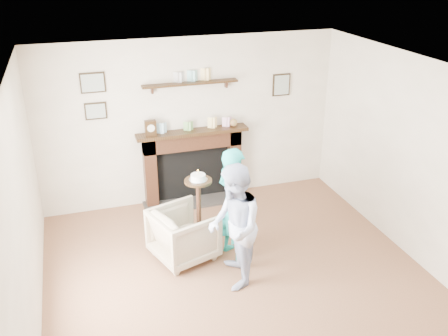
{
  "coord_description": "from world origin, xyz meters",
  "views": [
    {
      "loc": [
        -1.67,
        -4.4,
        3.65
      ],
      "look_at": [
        0.02,
        0.9,
        1.17
      ],
      "focal_mm": 40.0,
      "sensor_mm": 36.0,
      "label": 1
    }
  ],
  "objects_px": {
    "man": "(234,281)",
    "pedestal_table": "(199,200)",
    "armchair": "(185,256)",
    "woman": "(233,254)"
  },
  "relations": [
    {
      "from": "pedestal_table",
      "to": "woman",
      "type": "bearing_deg",
      "value": -40.44
    },
    {
      "from": "man",
      "to": "pedestal_table",
      "type": "xyz_separation_m",
      "value": [
        -0.19,
        0.86,
        0.69
      ]
    },
    {
      "from": "armchair",
      "to": "man",
      "type": "height_order",
      "value": "man"
    },
    {
      "from": "armchair",
      "to": "woman",
      "type": "distance_m",
      "value": 0.63
    },
    {
      "from": "pedestal_table",
      "to": "armchair",
      "type": "bearing_deg",
      "value": -144.49
    },
    {
      "from": "man",
      "to": "woman",
      "type": "height_order",
      "value": "man"
    },
    {
      "from": "woman",
      "to": "pedestal_table",
      "type": "xyz_separation_m",
      "value": [
        -0.37,
        0.31,
        0.69
      ]
    },
    {
      "from": "armchair",
      "to": "woman",
      "type": "height_order",
      "value": "woman"
    },
    {
      "from": "man",
      "to": "pedestal_table",
      "type": "distance_m",
      "value": 1.12
    },
    {
      "from": "man",
      "to": "woman",
      "type": "distance_m",
      "value": 0.58
    }
  ]
}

